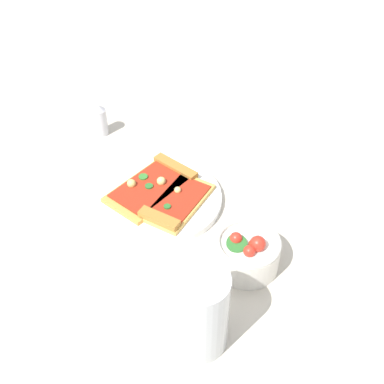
{
  "coord_description": "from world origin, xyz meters",
  "views": [
    {
      "loc": [
        0.39,
        0.46,
        0.61
      ],
      "look_at": [
        -0.06,
        0.01,
        0.03
      ],
      "focal_mm": 46.18,
      "sensor_mm": 36.0,
      "label": 1
    }
  ],
  "objects_px": {
    "plate": "(160,199)",
    "pizza_slice_far": "(155,184)",
    "paper_napkin": "(266,142)",
    "pepper_shaker": "(100,120)",
    "soda_glass": "(199,313)",
    "pizza_slice_near": "(174,205)",
    "salad_bowl": "(248,252)"
  },
  "relations": [
    {
      "from": "pizza_slice_far",
      "to": "soda_glass",
      "type": "bearing_deg",
      "value": 59.19
    },
    {
      "from": "plate",
      "to": "salad_bowl",
      "type": "xyz_separation_m",
      "value": [
        0.0,
        0.21,
        0.02
      ]
    },
    {
      "from": "soda_glass",
      "to": "paper_napkin",
      "type": "xyz_separation_m",
      "value": [
        -0.42,
        -0.22,
        -0.06
      ]
    },
    {
      "from": "pizza_slice_far",
      "to": "pepper_shaker",
      "type": "distance_m",
      "value": 0.22
    },
    {
      "from": "pizza_slice_far",
      "to": "paper_napkin",
      "type": "height_order",
      "value": "pizza_slice_far"
    },
    {
      "from": "plate",
      "to": "soda_glass",
      "type": "height_order",
      "value": "soda_glass"
    },
    {
      "from": "paper_napkin",
      "to": "pepper_shaker",
      "type": "distance_m",
      "value": 0.35
    },
    {
      "from": "pizza_slice_near",
      "to": "salad_bowl",
      "type": "relative_size",
      "value": 1.5
    },
    {
      "from": "pizza_slice_far",
      "to": "paper_napkin",
      "type": "xyz_separation_m",
      "value": [
        -0.26,
        0.05,
        -0.02
      ]
    },
    {
      "from": "pizza_slice_far",
      "to": "salad_bowl",
      "type": "height_order",
      "value": "salad_bowl"
    },
    {
      "from": "pizza_slice_far",
      "to": "salad_bowl",
      "type": "distance_m",
      "value": 0.23
    },
    {
      "from": "plate",
      "to": "salad_bowl",
      "type": "relative_size",
      "value": 2.2
    },
    {
      "from": "pepper_shaker",
      "to": "plate",
      "type": "bearing_deg",
      "value": 77.07
    },
    {
      "from": "pizza_slice_far",
      "to": "plate",
      "type": "bearing_deg",
      "value": 67.95
    },
    {
      "from": "pizza_slice_near",
      "to": "salad_bowl",
      "type": "bearing_deg",
      "value": 89.69
    },
    {
      "from": "plate",
      "to": "pizza_slice_far",
      "type": "height_order",
      "value": "pizza_slice_far"
    },
    {
      "from": "pizza_slice_far",
      "to": "salad_bowl",
      "type": "relative_size",
      "value": 1.62
    },
    {
      "from": "soda_glass",
      "to": "pepper_shaker",
      "type": "distance_m",
      "value": 0.53
    },
    {
      "from": "salad_bowl",
      "to": "pizza_slice_near",
      "type": "bearing_deg",
      "value": -90.31
    },
    {
      "from": "pizza_slice_far",
      "to": "salad_bowl",
      "type": "xyz_separation_m",
      "value": [
        0.01,
        0.23,
        0.01
      ]
    },
    {
      "from": "plate",
      "to": "pizza_slice_near",
      "type": "distance_m",
      "value": 0.04
    },
    {
      "from": "paper_napkin",
      "to": "pepper_shaker",
      "type": "xyz_separation_m",
      "value": [
        0.22,
        -0.27,
        0.03
      ]
    },
    {
      "from": "paper_napkin",
      "to": "pepper_shaker",
      "type": "height_order",
      "value": "pepper_shaker"
    },
    {
      "from": "plate",
      "to": "pizza_slice_near",
      "type": "relative_size",
      "value": 1.47
    },
    {
      "from": "pizza_slice_far",
      "to": "pepper_shaker",
      "type": "height_order",
      "value": "pepper_shaker"
    },
    {
      "from": "salad_bowl",
      "to": "soda_glass",
      "type": "relative_size",
      "value": 0.76
    },
    {
      "from": "soda_glass",
      "to": "salad_bowl",
      "type": "bearing_deg",
      "value": -165.26
    },
    {
      "from": "soda_glass",
      "to": "paper_napkin",
      "type": "height_order",
      "value": "soda_glass"
    },
    {
      "from": "plate",
      "to": "pizza_slice_near",
      "type": "xyz_separation_m",
      "value": [
        0.0,
        0.04,
        0.01
      ]
    },
    {
      "from": "pepper_shaker",
      "to": "salad_bowl",
      "type": "bearing_deg",
      "value": 82.53
    },
    {
      "from": "salad_bowl",
      "to": "paper_napkin",
      "type": "relative_size",
      "value": 0.82
    },
    {
      "from": "plate",
      "to": "salad_bowl",
      "type": "height_order",
      "value": "salad_bowl"
    }
  ]
}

